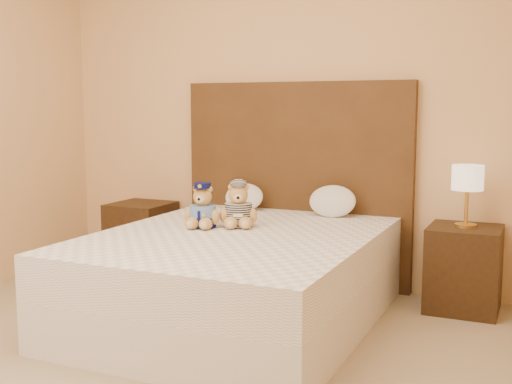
# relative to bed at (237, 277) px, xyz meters

# --- Properties ---
(room_walls) EXTENTS (4.04, 4.52, 2.72)m
(room_walls) POSITION_rel_bed_xyz_m (0.00, -0.74, 1.53)
(room_walls) COLOR #E2B57B
(room_walls) RESTS_ON ground
(bed) EXTENTS (1.60, 2.00, 0.55)m
(bed) POSITION_rel_bed_xyz_m (0.00, 0.00, 0.00)
(bed) COLOR white
(bed) RESTS_ON ground
(headboard) EXTENTS (1.75, 0.08, 1.50)m
(headboard) POSITION_rel_bed_xyz_m (0.00, 1.01, 0.47)
(headboard) COLOR #4E3117
(headboard) RESTS_ON ground
(nightstand_left) EXTENTS (0.45, 0.45, 0.55)m
(nightstand_left) POSITION_rel_bed_xyz_m (-1.25, 0.80, -0.00)
(nightstand_left) COLOR #342210
(nightstand_left) RESTS_ON ground
(nightstand_right) EXTENTS (0.45, 0.45, 0.55)m
(nightstand_right) POSITION_rel_bed_xyz_m (1.25, 0.80, -0.00)
(nightstand_right) COLOR #342210
(nightstand_right) RESTS_ON ground
(lamp) EXTENTS (0.20, 0.20, 0.40)m
(lamp) POSITION_rel_bed_xyz_m (1.25, 0.80, 0.57)
(lamp) COLOR gold
(lamp) RESTS_ON nightstand_right
(teddy_police) EXTENTS (0.29, 0.28, 0.28)m
(teddy_police) POSITION_rel_bed_xyz_m (-0.28, 0.09, 0.42)
(teddy_police) COLOR #AA8642
(teddy_police) RESTS_ON bed
(teddy_prisoner) EXTENTS (0.33, 0.33, 0.29)m
(teddy_prisoner) POSITION_rel_bed_xyz_m (-0.08, 0.20, 0.42)
(teddy_prisoner) COLOR #AA8642
(teddy_prisoner) RESTS_ON bed
(pillow_left) EXTENTS (0.31, 0.20, 0.22)m
(pillow_left) POSITION_rel_bed_xyz_m (-0.34, 0.83, 0.38)
(pillow_left) COLOR white
(pillow_left) RESTS_ON bed
(pillow_right) EXTENTS (0.34, 0.22, 0.24)m
(pillow_right) POSITION_rel_bed_xyz_m (0.34, 0.83, 0.39)
(pillow_right) COLOR white
(pillow_right) RESTS_ON bed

